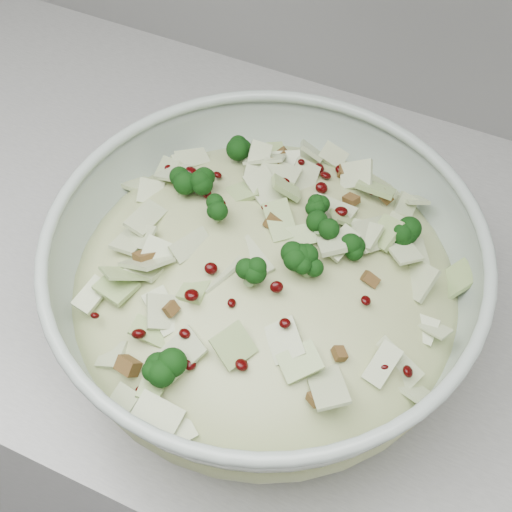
{
  "coord_description": "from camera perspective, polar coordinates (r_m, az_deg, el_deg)",
  "views": [
    {
      "loc": [
        0.14,
        1.28,
        1.51
      ],
      "look_at": [
        -0.02,
        1.61,
        1.01
      ],
      "focal_mm": 50.0,
      "sensor_mm": 36.0,
      "label": 1
    }
  ],
  "objects": [
    {
      "name": "salad",
      "position": [
        0.62,
        0.72,
        -1.45
      ],
      "size": [
        0.44,
        0.44,
        0.15
      ],
      "rotation": [
        0.0,
        0.0,
        -0.33
      ],
      "color": "#BAC385",
      "rests_on": "mixing_bowl"
    },
    {
      "name": "counter",
      "position": [
        1.15,
        2.7,
        -13.69
      ],
      "size": [
        3.6,
        0.6,
        0.9
      ],
      "primitive_type": "cube",
      "color": "#B5B6B1",
      "rests_on": "floor"
    },
    {
      "name": "mixing_bowl",
      "position": [
        0.64,
        0.7,
        -2.71
      ],
      "size": [
        0.38,
        0.38,
        0.15
      ],
      "rotation": [
        0.0,
        0.0,
        -0.02
      ],
      "color": "#A3B3A8",
      "rests_on": "counter"
    }
  ]
}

